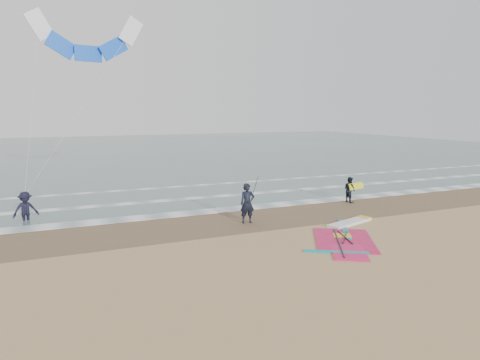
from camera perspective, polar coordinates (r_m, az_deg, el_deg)
name	(u,v)px	position (r m, az deg, el deg)	size (l,w,h in m)	color
ground	(335,250)	(17.49, 12.50, -9.14)	(120.00, 120.00, 0.00)	tan
sea_water	(132,150)	(62.43, -14.15, 3.86)	(120.00, 80.00, 0.02)	#47605E
wet_sand_band	(266,216)	(22.42, 3.50, -4.87)	(120.00, 5.00, 0.01)	brown
foam_waterline	(234,200)	(26.35, -0.85, -2.68)	(120.00, 9.15, 0.02)	white
windsurf_rig	(347,235)	(19.57, 14.06, -7.11)	(5.84, 5.53, 0.14)	white
person_standing	(247,203)	(20.89, 0.99, -3.14)	(0.72, 0.47, 1.97)	black
person_walking	(350,190)	(26.56, 14.40, -1.25)	(0.75, 0.58, 1.54)	black
person_wading	(25,203)	(23.81, -26.74, -2.76)	(1.19, 0.68, 1.84)	black
held_pole	(253,194)	(20.92, 1.74, -1.84)	(0.17, 0.86, 1.82)	black
carried_kiteboard	(356,186)	(26.69, 15.23, -0.79)	(1.30, 0.51, 0.39)	yellow
surf_kite	(87,41)	(27.60, -19.69, 17.05)	(6.96, 4.17, 9.89)	white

